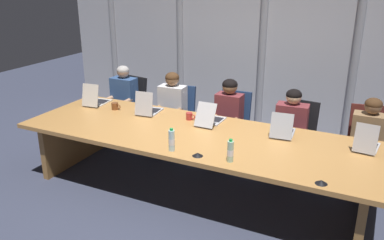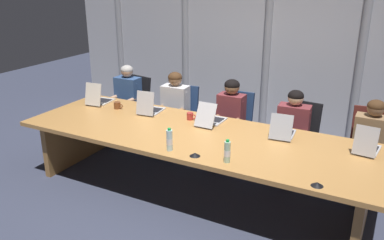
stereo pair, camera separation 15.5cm
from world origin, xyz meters
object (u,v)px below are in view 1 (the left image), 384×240
at_px(laptop_left_end, 96,100).
at_px(water_bottle_primary, 230,151).
at_px(office_chair_left_end, 129,115).
at_px(office_chair_right_mid, 295,145).
at_px(laptop_center, 211,118).
at_px(laptop_left_mid, 149,109).
at_px(water_bottle_secondary, 172,141).
at_px(coffee_mug_far, 190,116).
at_px(person_center, 227,116).
at_px(coffee_mug_near, 115,106).
at_px(office_chair_center, 232,133).
at_px(conference_mic_middle, 198,154).
at_px(person_left_mid, 170,107).
at_px(person_right_end, 368,139).
at_px(person_left_end, 121,99).
at_px(laptop_right_end, 367,144).
at_px(conference_mic_left_side, 321,182).
at_px(laptop_right_mid, 283,130).
at_px(person_right_mid, 290,127).
at_px(office_chair_left_mid, 178,124).
at_px(office_chair_right_end, 365,156).

relative_size(laptop_left_end, water_bottle_primary, 1.80).
distance_m(office_chair_left_end, office_chair_right_mid, 2.65).
bearing_deg(laptop_center, laptop_left_mid, 92.47).
relative_size(water_bottle_primary, water_bottle_secondary, 0.96).
relative_size(water_bottle_primary, coffee_mug_far, 1.88).
height_order(laptop_center, person_center, person_center).
bearing_deg(person_center, coffee_mug_near, -63.14).
relative_size(office_chair_center, conference_mic_middle, 8.35).
bearing_deg(water_bottle_secondary, person_left_mid, 119.63).
relative_size(person_center, person_right_end, 1.02).
bearing_deg(conference_mic_middle, laptop_left_end, 155.42).
height_order(person_left_end, water_bottle_secondary, person_left_end).
height_order(laptop_center, laptop_right_end, laptop_right_end).
bearing_deg(conference_mic_left_side, laptop_right_mid, 121.10).
relative_size(laptop_right_mid, person_right_end, 0.37).
distance_m(office_chair_right_mid, coffee_mug_far, 1.48).
bearing_deg(person_right_end, conference_mic_left_side, -11.22).
bearing_deg(laptop_left_end, person_center, -76.30).
bearing_deg(coffee_mug_near, person_left_mid, 55.95).
bearing_deg(person_right_mid, person_left_mid, -94.51).
bearing_deg(office_chair_left_mid, water_bottle_secondary, 20.83).
relative_size(laptop_left_mid, person_left_end, 0.35).
height_order(laptop_right_end, person_left_mid, person_left_mid).
bearing_deg(person_right_end, laptop_center, -72.10).
bearing_deg(conference_mic_middle, water_bottle_secondary, 179.63).
bearing_deg(office_chair_left_mid, coffee_mug_near, -36.29).
distance_m(person_left_mid, coffee_mug_near, 0.84).
distance_m(office_chair_left_mid, office_chair_right_end, 2.63).
bearing_deg(water_bottle_secondary, office_chair_right_mid, 60.95).
relative_size(laptop_left_mid, conference_mic_middle, 3.72).
xyz_separation_m(office_chair_left_end, water_bottle_secondary, (1.71, -1.68, 0.51)).
bearing_deg(coffee_mug_far, laptop_right_end, -0.23).
relative_size(laptop_right_end, office_chair_left_mid, 0.45).
bearing_deg(office_chair_right_mid, person_left_end, -80.05).
distance_m(person_right_mid, water_bottle_secondary, 1.78).
height_order(laptop_left_mid, person_left_end, person_left_end).
height_order(laptop_center, conference_mic_middle, laptop_center).
xyz_separation_m(person_right_end, water_bottle_secondary, (-1.80, -1.53, 0.22)).
xyz_separation_m(office_chair_left_mid, person_right_end, (2.64, -0.15, 0.30)).
distance_m(office_chair_right_mid, person_left_mid, 1.84).
height_order(laptop_left_end, conference_mic_left_side, laptop_left_end).
bearing_deg(person_center, water_bottle_primary, 22.49).
distance_m(person_center, water_bottle_primary, 1.64).
bearing_deg(conference_mic_left_side, laptop_left_end, 163.45).
bearing_deg(office_chair_center, office_chair_right_mid, 87.79).
xyz_separation_m(office_chair_center, office_chair_right_mid, (0.90, -0.00, -0.00)).
distance_m(laptop_center, laptop_right_mid, 0.89).
bearing_deg(person_right_end, water_bottle_secondary, -50.36).
xyz_separation_m(laptop_right_end, coffee_mug_far, (-2.06, 0.01, -0.02)).
xyz_separation_m(laptop_center, laptop_right_end, (1.77, -0.02, 0.00)).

